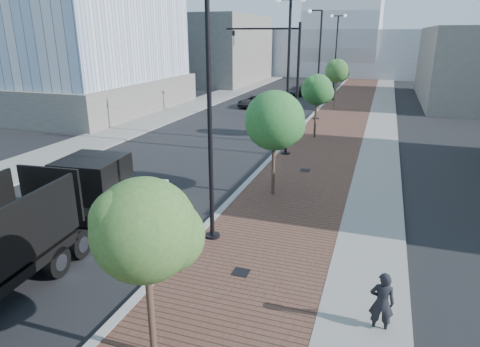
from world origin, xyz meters
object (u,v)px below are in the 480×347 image
(dark_car_mid, at_px, (253,101))
(pedestrian, at_px, (382,303))
(dump_truck, at_px, (37,228))
(white_sedan, at_px, (132,201))

(dark_car_mid, bearing_deg, pedestrian, -54.92)
(dump_truck, xyz_separation_m, dark_car_mid, (-2.72, 32.44, -0.73))
(dump_truck, height_order, white_sedan, dump_truck)
(dark_car_mid, distance_m, pedestrian, 34.91)
(white_sedan, height_order, pedestrian, pedestrian)
(dark_car_mid, xyz_separation_m, pedestrian, (13.34, -32.26, 0.26))
(dump_truck, relative_size, pedestrian, 7.91)
(white_sedan, bearing_deg, pedestrian, -28.11)
(dump_truck, bearing_deg, dark_car_mid, 89.27)
(dump_truck, distance_m, dark_car_mid, 32.56)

